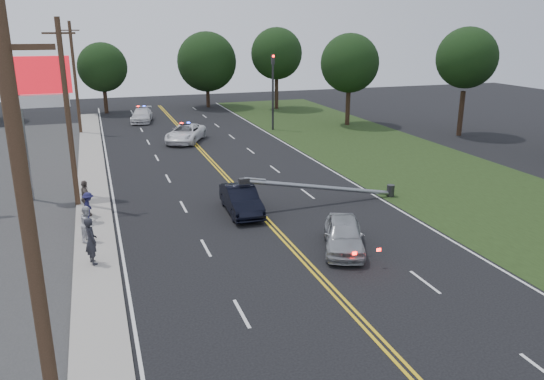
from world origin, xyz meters
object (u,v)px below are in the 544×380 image
object	(u,v)px
utility_pole_mid	(68,115)
waiting_sedan	(344,235)
pylon_sign	(42,94)
bystander_a	(91,241)
fallen_streetlight	(330,188)
crashed_sedan	(241,200)
emergency_a	(186,133)
bystander_c	(89,207)
utility_pole_near	(36,279)
utility_pole_far	(75,78)
traffic_signal	(273,86)
emergency_b	(142,115)
bystander_d	(86,198)
bystander_b	(88,223)

from	to	relation	value
utility_pole_mid	waiting_sedan	world-z (taller)	utility_pole_mid
pylon_sign	bystander_a	bearing A→B (deg)	-79.05
fallen_streetlight	waiting_sedan	xyz separation A→B (m)	(-2.11, -6.13, -0.21)
utility_pole_mid	crashed_sedan	xyz separation A→B (m)	(8.28, -3.94, -4.35)
emergency_a	bystander_c	distance (m)	19.99
utility_pole_near	bystander_c	xyz separation A→B (m)	(0.62, 16.85, -4.19)
utility_pole_mid	emergency_a	world-z (taller)	utility_pole_mid
utility_pole_far	waiting_sedan	distance (m)	34.33
traffic_signal	emergency_b	world-z (taller)	traffic_signal
emergency_b	emergency_a	bearing A→B (deg)	-65.67
utility_pole_far	waiting_sedan	size ratio (longest dim) A/B	2.39
emergency_a	bystander_c	xyz separation A→B (m)	(-8.00, -18.32, 0.15)
utility_pole_near	waiting_sedan	distance (m)	15.61
crashed_sedan	bystander_d	xyz separation A→B (m)	(-7.80, 1.82, 0.34)
waiting_sedan	bystander_b	world-z (taller)	bystander_b
utility_pole_mid	bystander_c	bearing A→B (deg)	-78.92
utility_pole_mid	emergency_b	bearing A→B (deg)	77.25
traffic_signal	waiting_sedan	xyz separation A→B (m)	(-6.23, -28.12, -3.49)
bystander_c	waiting_sedan	bearing A→B (deg)	-117.73
utility_pole_near	bystander_c	bearing A→B (deg)	87.90
pylon_sign	utility_pole_mid	size ratio (longest dim) A/B	0.80
traffic_signal	emergency_b	distance (m)	14.74
pylon_sign	utility_pole_near	distance (m)	22.06
pylon_sign	utility_pole_far	world-z (taller)	utility_pole_far
traffic_signal	emergency_b	size ratio (longest dim) A/B	1.47
crashed_sedan	bystander_b	bearing A→B (deg)	-165.09
traffic_signal	utility_pole_far	bearing A→B (deg)	167.11
pylon_sign	fallen_streetlight	distance (m)	16.66
bystander_c	utility_pole_mid	bearing A→B (deg)	16.57
waiting_sedan	emergency_b	size ratio (longest dim) A/B	0.87
utility_pole_far	bystander_b	bearing A→B (deg)	-88.84
emergency_b	bystander_a	size ratio (longest dim) A/B	2.40
waiting_sedan	emergency_a	bearing A→B (deg)	118.67
traffic_signal	waiting_sedan	bearing A→B (deg)	-102.48
fallen_streetlight	emergency_b	bearing A→B (deg)	103.60
bystander_a	bystander_d	bearing A→B (deg)	-16.45
pylon_sign	bystander_d	world-z (taller)	pylon_sign
fallen_streetlight	bystander_b	distance (m)	12.94
crashed_sedan	emergency_b	distance (m)	30.54
crashed_sedan	waiting_sedan	xyz separation A→B (m)	(3.00, -6.19, -0.02)
crashed_sedan	bystander_c	xyz separation A→B (m)	(-7.66, 0.79, 0.16)
traffic_signal	bystander_a	size ratio (longest dim) A/B	3.52
emergency_a	bystander_a	world-z (taller)	bystander_a
pylon_sign	emergency_a	world-z (taller)	pylon_sign
utility_pole_mid	utility_pole_far	bearing A→B (deg)	90.00
utility_pole_near	bystander_a	xyz separation A→B (m)	(0.70, 11.67, -3.96)
emergency_b	bystander_a	world-z (taller)	bystander_a
bystander_a	pylon_sign	bearing A→B (deg)	-7.50
fallen_streetlight	emergency_a	bearing A→B (deg)	103.99
bystander_b	traffic_signal	bearing A→B (deg)	-11.68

